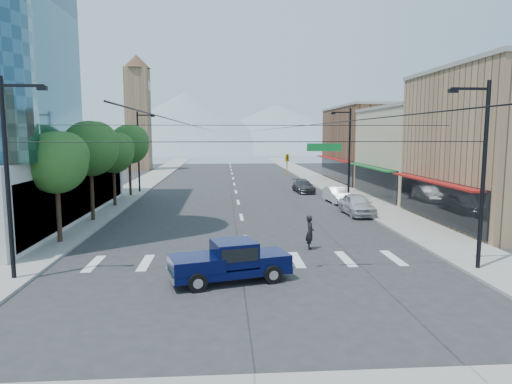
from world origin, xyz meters
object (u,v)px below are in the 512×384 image
Objects in this scene: parked_car_mid at (337,195)px; parked_car_far at (304,186)px; pickup_truck at (230,261)px; parked_car_near at (357,205)px; pedestrian at (310,232)px.

parked_car_mid reaches higher than parked_car_far.
parked_car_far is (8.75, 30.76, -0.27)m from pickup_truck.
pickup_truck is 1.24× the size of parked_car_mid.
parked_car_mid is at bearing 88.54° from parked_car_near.
pickup_truck is at bearing -109.31° from parked_car_far.
parked_car_mid is (10.55, 22.77, -0.20)m from pickup_truck.
pickup_truck is 31.99m from parked_car_far.
parked_car_far is at bearing -3.49° from pedestrian.
pedestrian is 25.70m from parked_car_far.
parked_car_near is (5.90, 10.70, -0.12)m from pedestrian.
pedestrian is at bearing 33.80° from pickup_truck.
parked_car_near is 1.08× the size of parked_car_far.
parked_car_far is at bearing 97.47° from parked_car_mid.
parked_car_near is 6.68m from parked_car_mid.
pedestrian is 0.39× the size of parked_car_near.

